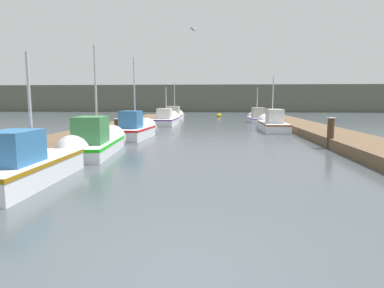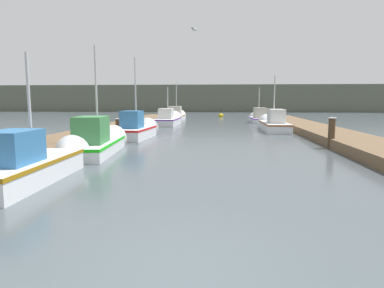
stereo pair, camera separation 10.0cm
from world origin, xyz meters
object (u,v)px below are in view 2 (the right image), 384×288
object	(u,v)px
fishing_boat_6	(177,115)
mooring_piling_0	(118,127)
fishing_boat_5	(258,118)
seagull_lead	(195,30)
fishing_boat_0	(35,163)
fishing_boat_4	(169,120)
fishing_boat_1	(99,141)
fishing_boat_3	(273,124)
mooring_piling_1	(331,133)
fishing_boat_2	(137,129)
channel_buoy	(221,116)

from	to	relation	value
fishing_boat_6	mooring_piling_0	size ratio (longest dim) A/B	5.29
fishing_boat_5	seagull_lead	distance (m)	17.44
fishing_boat_5	mooring_piling_0	size ratio (longest dim) A/B	4.47
fishing_boat_0	mooring_piling_0	bearing A→B (deg)	94.36
fishing_boat_4	seagull_lead	distance (m)	13.74
fishing_boat_1	mooring_piling_0	world-z (taller)	fishing_boat_1
fishing_boat_5	fishing_boat_3	bearing A→B (deg)	-90.89
mooring_piling_1	fishing_boat_1	bearing A→B (deg)	-168.61
fishing_boat_2	seagull_lead	xyz separation A→B (m)	(3.41, -1.93, 5.00)
fishing_boat_5	fishing_boat_0	bearing A→B (deg)	-110.89
fishing_boat_0	fishing_boat_4	distance (m)	20.68
fishing_boat_4	channel_buoy	xyz separation A→B (m)	(4.50, 12.97, -0.23)
fishing_boat_4	seagull_lead	xyz separation A→B (m)	(3.20, -12.37, 5.06)
fishing_boat_2	fishing_boat_3	world-z (taller)	fishing_boat_2
fishing_boat_4	seagull_lead	size ratio (longest dim) A/B	10.58
fishing_boat_6	mooring_piling_1	bearing A→B (deg)	-65.21
fishing_boat_0	fishing_boat_1	xyz separation A→B (m)	(0.01, 4.77, 0.01)
fishing_boat_2	channel_buoy	bearing A→B (deg)	81.98
channel_buoy	fishing_boat_2	bearing A→B (deg)	-101.38
mooring_piling_1	seagull_lead	size ratio (longest dim) A/B	2.53
mooring_piling_1	seagull_lead	distance (m)	7.93
fishing_boat_5	fishing_boat_4	bearing A→B (deg)	-157.44
fishing_boat_6	channel_buoy	xyz separation A→B (m)	(4.76, 5.61, -0.26)
seagull_lead	fishing_boat_1	bearing A→B (deg)	-15.98
fishing_boat_4	mooring_piling_0	distance (m)	9.88
fishing_boat_4	mooring_piling_1	bearing A→B (deg)	-55.35
fishing_boat_2	mooring_piling_1	size ratio (longest dim) A/B	3.57
fishing_boat_2	mooring_piling_1	distance (m)	10.16
fishing_boat_4	fishing_boat_3	bearing A→B (deg)	-29.68
fishing_boat_2	fishing_boat_5	size ratio (longest dim) A/B	1.04
fishing_boat_1	channel_buoy	world-z (taller)	fishing_boat_1
fishing_boat_2	seagull_lead	distance (m)	6.35
fishing_boat_6	channel_buoy	bearing A→B (deg)	50.21
fishing_boat_2	fishing_boat_3	xyz separation A→B (m)	(8.36, 5.64, -0.01)
fishing_boat_5	mooring_piling_0	xyz separation A→B (m)	(-9.55, -13.38, 0.11)
fishing_boat_0	fishing_boat_3	bearing A→B (deg)	60.39
fishing_boat_6	mooring_piling_1	xyz separation A→B (m)	(9.59, -21.29, 0.25)
fishing_boat_5	mooring_piling_0	distance (m)	16.44
mooring_piling_0	seagull_lead	distance (m)	7.30
fishing_boat_5	mooring_piling_1	size ratio (longest dim) A/B	3.43
fishing_boat_6	fishing_boat_3	bearing A→B (deg)	-54.80
fishing_boat_1	fishing_boat_6	world-z (taller)	fishing_boat_1
fishing_boat_6	channel_buoy	world-z (taller)	fishing_boat_6
seagull_lead	fishing_boat_3	bearing A→B (deg)	176.67
fishing_boat_0	mooring_piling_0	xyz separation A→B (m)	(-1.05, 10.90, 0.08)
fishing_boat_3	seagull_lead	world-z (taller)	seagull_lead
mooring_piling_0	channel_buoy	world-z (taller)	mooring_piling_0
fishing_boat_1	seagull_lead	world-z (taller)	seagull_lead
fishing_boat_1	fishing_boat_3	xyz separation A→B (m)	(8.59, 11.09, -0.00)
seagull_lead	channel_buoy	bearing A→B (deg)	-153.05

